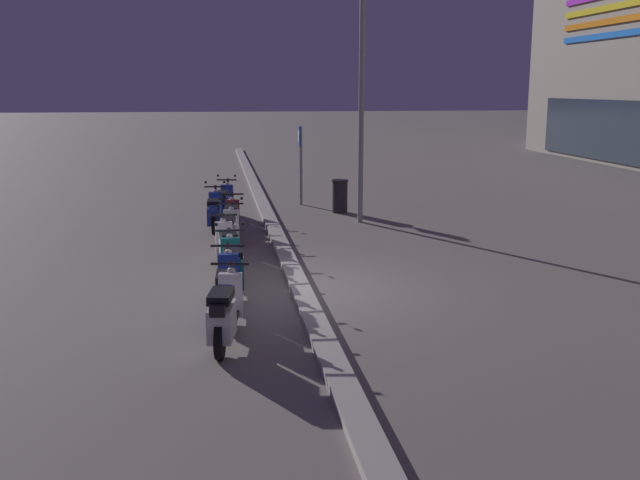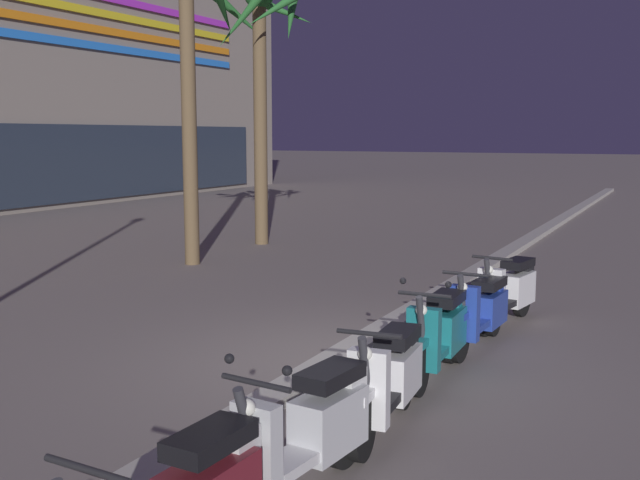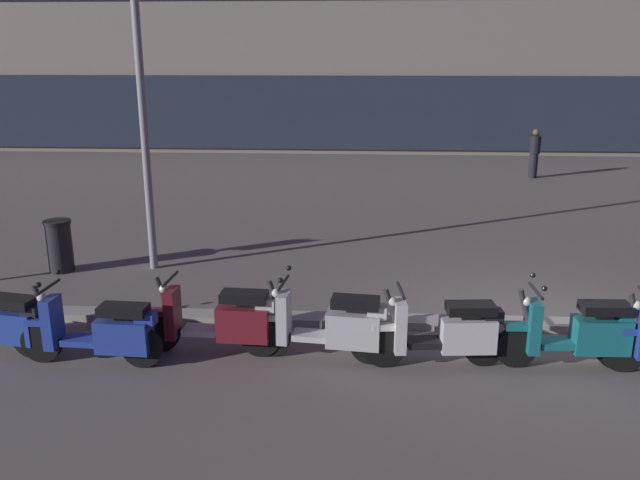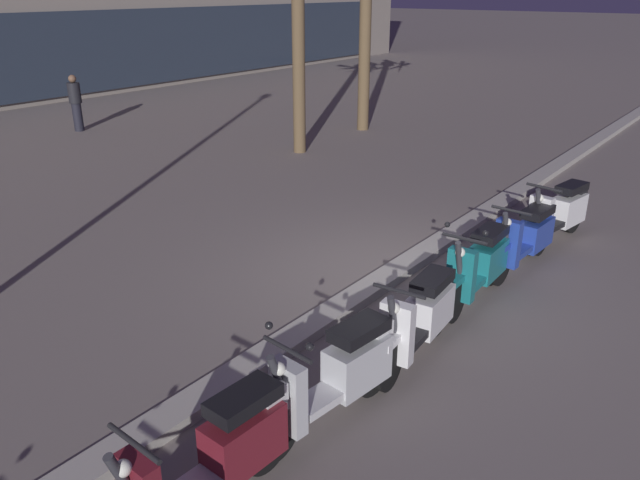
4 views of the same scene
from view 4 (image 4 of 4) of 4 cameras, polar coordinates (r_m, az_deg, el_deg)
The scene contains 9 objects.
ground_plane at distance 8.86m, azimuth 7.05°, elevation -3.33°, with size 200.00×200.00×0.00m, color slate.
curb_strip at distance 8.85m, azimuth 6.85°, elevation -2.92°, with size 60.00×0.36×0.12m, color #ADA89E.
scooter_maroon_lead_nearest at distance 5.09m, azimuth -9.46°, elevation -18.93°, with size 1.87×0.56×1.04m.
scooter_silver_mid_centre at distance 5.89m, azimuth 1.61°, elevation -12.16°, with size 1.82×0.58×1.17m.
scooter_white_mid_front at distance 6.92m, azimuth 9.12°, elevation -6.96°, with size 1.78×0.56×1.04m.
scooter_teal_second_in_line at distance 8.29m, azimuth 14.32°, elevation -2.22°, with size 1.77×0.56×1.17m.
scooter_blue_mid_rear at distance 9.45m, azimuth 18.27°, elevation 0.24°, with size 1.87×0.56×1.04m.
scooter_white_last_in_row at distance 10.58m, azimuth 20.99°, elevation 2.33°, with size 1.85×0.63×1.04m.
pedestrian_by_palm_tree at distance 19.01m, azimuth -21.37°, elevation 11.63°, with size 0.34×0.34×1.54m.
Camera 4 is at (-6.97, -3.95, 3.78)m, focal length 35.13 mm.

